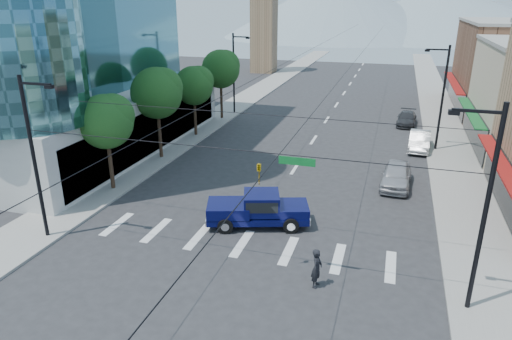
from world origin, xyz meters
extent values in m
plane|color=#28282B|center=(0.00, 0.00, 0.00)|extent=(160.00, 160.00, 0.00)
cube|color=gray|center=(-12.00, 40.00, 0.07)|extent=(4.00, 120.00, 0.15)
cube|color=gray|center=(12.00, 40.00, 0.07)|extent=(4.00, 120.00, 0.15)
cube|color=#B7B7B2|center=(-26.50, 14.00, 2.50)|extent=(29.00, 26.00, 5.00)
cube|color=#8C6B4C|center=(-16.50, 62.00, 9.00)|extent=(4.00, 4.00, 18.00)
cone|color=gray|center=(-15.00, 150.00, 11.00)|extent=(80.00, 80.00, 22.00)
cone|color=gray|center=(20.00, 160.00, 9.00)|extent=(90.00, 90.00, 18.00)
cylinder|color=black|center=(-11.20, 6.00, 2.27)|extent=(0.28, 0.28, 4.55)
sphere|color=#164418|center=(-11.20, 6.00, 4.88)|extent=(3.64, 3.64, 3.64)
sphere|color=#164418|center=(-10.80, 6.30, 5.28)|extent=(2.86, 2.86, 2.86)
cylinder|color=black|center=(-11.20, 13.00, 2.55)|extent=(0.28, 0.28, 5.11)
sphere|color=#164418|center=(-11.20, 13.00, 5.47)|extent=(4.09, 4.09, 4.09)
sphere|color=#164418|center=(-10.80, 13.30, 5.88)|extent=(3.21, 3.21, 3.21)
cylinder|color=black|center=(-11.20, 20.00, 2.27)|extent=(0.28, 0.28, 4.55)
sphere|color=#164418|center=(-11.20, 20.00, 4.88)|extent=(3.64, 3.64, 3.64)
sphere|color=#164418|center=(-10.80, 20.30, 5.28)|extent=(2.86, 2.86, 2.86)
cylinder|color=black|center=(-11.20, 27.00, 2.55)|extent=(0.28, 0.28, 5.11)
sphere|color=#164418|center=(-11.20, 27.00, 5.47)|extent=(4.09, 4.09, 4.09)
sphere|color=#164418|center=(-10.80, 27.30, 5.88)|extent=(3.21, 3.21, 3.21)
cylinder|color=black|center=(-10.80, -1.00, 4.50)|extent=(0.20, 0.20, 9.00)
cylinder|color=black|center=(10.80, -1.00, 4.50)|extent=(0.20, 0.20, 9.00)
cylinder|color=black|center=(0.00, -1.00, 6.20)|extent=(21.60, 0.04, 0.04)
imported|color=gold|center=(1.50, -1.00, 5.15)|extent=(0.16, 0.20, 1.00)
cube|color=#0C6626|center=(3.20, -1.00, 5.95)|extent=(1.60, 0.06, 0.35)
cylinder|color=black|center=(-10.80, 30.00, 4.50)|extent=(0.20, 0.20, 9.00)
cube|color=black|center=(-9.90, 30.00, 8.60)|extent=(1.80, 0.12, 0.12)
cube|color=black|center=(-9.10, 30.00, 8.50)|extent=(0.40, 0.25, 0.18)
cylinder|color=black|center=(10.80, 22.00, 4.50)|extent=(0.20, 0.20, 9.00)
cube|color=black|center=(9.90, 22.00, 8.60)|extent=(1.80, 0.12, 0.12)
cube|color=black|center=(9.10, 22.00, 8.50)|extent=(0.40, 0.25, 0.18)
cube|color=#080B40|center=(-0.03, 3.88, 0.58)|extent=(6.21, 3.81, 0.37)
cube|color=#080B40|center=(1.94, 4.51, 1.01)|extent=(2.24, 2.44, 0.58)
cube|color=#080B40|center=(0.18, 3.94, 1.43)|extent=(2.52, 2.49, 1.17)
cube|color=black|center=(0.18, 3.94, 1.54)|extent=(2.33, 2.45, 0.64)
cube|color=#080B40|center=(-1.64, 3.36, 1.06)|extent=(2.98, 2.77, 0.69)
cube|color=silver|center=(2.75, 4.77, 0.58)|extent=(0.74, 1.96, 0.37)
cube|color=silver|center=(-2.81, 2.98, 0.58)|extent=(0.74, 1.96, 0.32)
cylinder|color=black|center=(2.05, 3.49, 0.45)|extent=(0.95, 0.58, 0.89)
cylinder|color=black|center=(1.43, 5.41, 0.45)|extent=(0.95, 0.58, 0.89)
cylinder|color=black|center=(-1.49, 2.35, 0.45)|extent=(0.95, 0.58, 0.89)
cylinder|color=black|center=(-2.10, 4.27, 0.45)|extent=(0.95, 0.58, 0.89)
imported|color=black|center=(4.33, -1.19, 0.96)|extent=(0.53, 0.74, 1.91)
imported|color=#B2B1B6|center=(7.60, 12.41, 0.84)|extent=(2.25, 5.02, 1.68)
imported|color=silver|center=(9.40, 21.82, 0.80)|extent=(1.98, 4.97, 1.61)
imported|color=#323235|center=(8.37, 30.34, 0.68)|extent=(2.17, 4.79, 1.36)
camera|label=1|loc=(6.93, -19.12, 12.45)|focal=32.00mm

